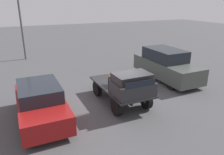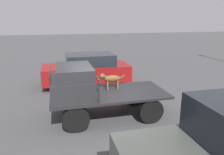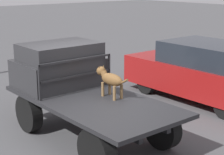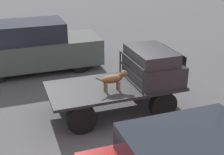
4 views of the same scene
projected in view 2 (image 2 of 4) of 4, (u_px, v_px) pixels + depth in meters
name	position (u px, v px, depth m)	size (l,w,h in m)	color
ground_plane	(109.00, 116.00, 7.70)	(80.00, 80.00, 0.00)	#474749
flatbed_truck	(109.00, 99.00, 7.53)	(3.91, 1.91, 0.88)	black
truck_cab	(72.00, 82.00, 7.05)	(1.32, 1.79, 0.98)	#28282B
truck_headboard	(94.00, 80.00, 7.21)	(0.04, 1.79, 0.73)	#232326
dog	(110.00, 79.00, 7.74)	(0.97, 0.24, 0.62)	brown
parked_sedan	(87.00, 69.00, 11.12)	(4.32, 1.87, 1.59)	black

